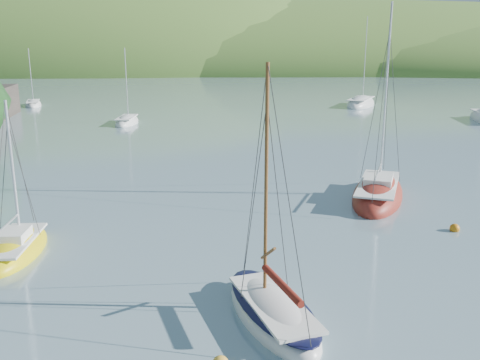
{
  "coord_description": "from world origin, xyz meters",
  "views": [
    {
      "loc": [
        1.43,
        -15.7,
        8.84
      ],
      "look_at": [
        1.27,
        8.0,
        2.61
      ],
      "focal_mm": 40.0,
      "sensor_mm": 36.0,
      "label": 1
    }
  ],
  "objects_px": {
    "sailboat_yellow": "(16,250)",
    "distant_sloop_c": "(33,105)",
    "daysailer_white": "(273,313)",
    "distant_sloop_a": "(127,122)",
    "distant_sloop_b": "(361,104)",
    "sloop_red": "(378,195)"
  },
  "relations": [
    {
      "from": "sailboat_yellow",
      "to": "distant_sloop_c",
      "type": "relative_size",
      "value": 0.84
    },
    {
      "from": "daysailer_white",
      "to": "sailboat_yellow",
      "type": "distance_m",
      "value": 11.98
    },
    {
      "from": "daysailer_white",
      "to": "distant_sloop_a",
      "type": "xyz_separation_m",
      "value": [
        -13.66,
        41.88,
        -0.05
      ]
    },
    {
      "from": "daysailer_white",
      "to": "distant_sloop_b",
      "type": "relative_size",
      "value": 0.68
    },
    {
      "from": "daysailer_white",
      "to": "sailboat_yellow",
      "type": "height_order",
      "value": "daysailer_white"
    },
    {
      "from": "daysailer_white",
      "to": "distant_sloop_c",
      "type": "xyz_separation_m",
      "value": [
        -29.96,
        57.8,
        -0.05
      ]
    },
    {
      "from": "daysailer_white",
      "to": "distant_sloop_a",
      "type": "bearing_deg",
      "value": 88.13
    },
    {
      "from": "sailboat_yellow",
      "to": "distant_sloop_a",
      "type": "distance_m",
      "value": 36.58
    },
    {
      "from": "distant_sloop_b",
      "to": "distant_sloop_c",
      "type": "bearing_deg",
      "value": -155.02
    },
    {
      "from": "sloop_red",
      "to": "sailboat_yellow",
      "type": "relative_size",
      "value": 1.67
    },
    {
      "from": "distant_sloop_c",
      "to": "sailboat_yellow",
      "type": "bearing_deg",
      "value": -87.8
    },
    {
      "from": "daysailer_white",
      "to": "distant_sloop_b",
      "type": "height_order",
      "value": "distant_sloop_b"
    },
    {
      "from": "sloop_red",
      "to": "distant_sloop_c",
      "type": "distance_m",
      "value": 57.42
    },
    {
      "from": "distant_sloop_a",
      "to": "distant_sloop_b",
      "type": "distance_m",
      "value": 33.18
    },
    {
      "from": "sailboat_yellow",
      "to": "distant_sloop_c",
      "type": "xyz_separation_m",
      "value": [
        -19.29,
        52.37,
        -0.02
      ]
    },
    {
      "from": "distant_sloop_a",
      "to": "distant_sloop_c",
      "type": "distance_m",
      "value": 22.79
    },
    {
      "from": "daysailer_white",
      "to": "sloop_red",
      "type": "relative_size",
      "value": 0.75
    },
    {
      "from": "daysailer_white",
      "to": "distant_sloop_c",
      "type": "distance_m",
      "value": 65.11
    },
    {
      "from": "distant_sloop_a",
      "to": "distant_sloop_c",
      "type": "xyz_separation_m",
      "value": [
        -16.31,
        15.92,
        -0.0
      ]
    },
    {
      "from": "sailboat_yellow",
      "to": "distant_sloop_a",
      "type": "relative_size",
      "value": 0.81
    },
    {
      "from": "sloop_red",
      "to": "distant_sloop_c",
      "type": "height_order",
      "value": "sloop_red"
    },
    {
      "from": "sloop_red",
      "to": "distant_sloop_b",
      "type": "bearing_deg",
      "value": 97.71
    }
  ]
}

